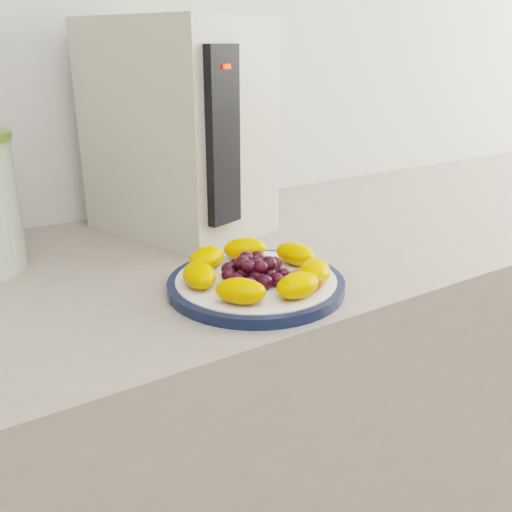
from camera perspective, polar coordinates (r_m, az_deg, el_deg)
counter at (r=1.14m, az=-9.05°, el=-22.58°), size 3.50×0.60×0.90m
cabinet_face at (r=1.16m, az=-8.96°, el=-23.67°), size 3.48×0.58×0.84m
plate_rim at (r=0.80m, az=0.00°, el=-2.86°), size 0.25×0.25×0.01m
plate_face at (r=0.80m, az=0.00°, el=-2.80°), size 0.22×0.22×0.02m
appliance_body at (r=1.03m, az=-7.85°, el=12.50°), size 0.29×0.34×0.36m
appliance_panel at (r=0.89m, az=-3.43°, el=11.72°), size 0.07×0.04×0.27m
appliance_led at (r=0.87m, az=-2.99°, el=18.41°), size 0.01×0.01×0.01m
fruit_plate at (r=0.78m, az=0.31°, el=-1.29°), size 0.21×0.21×0.03m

